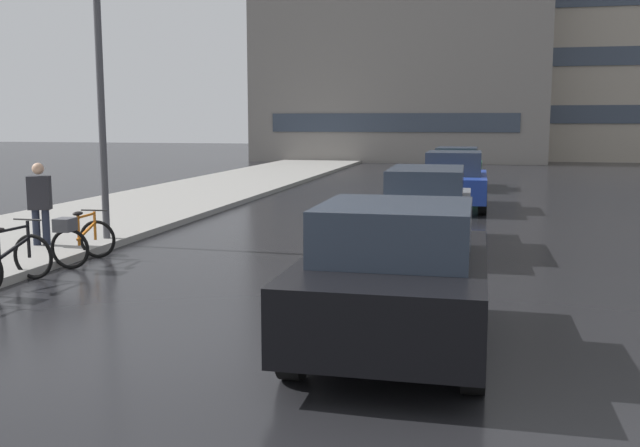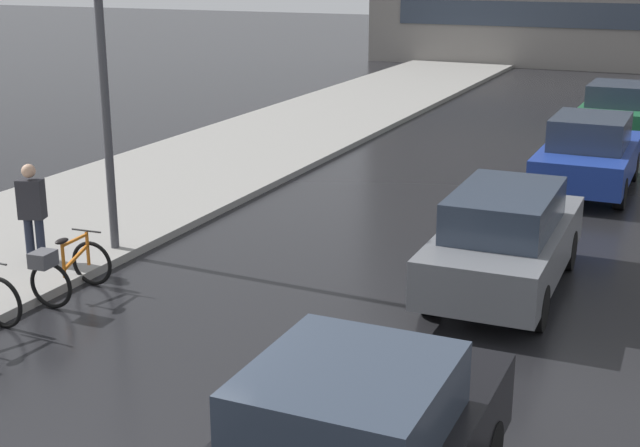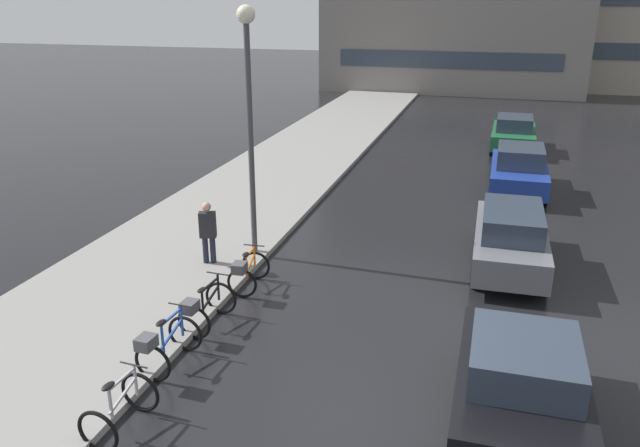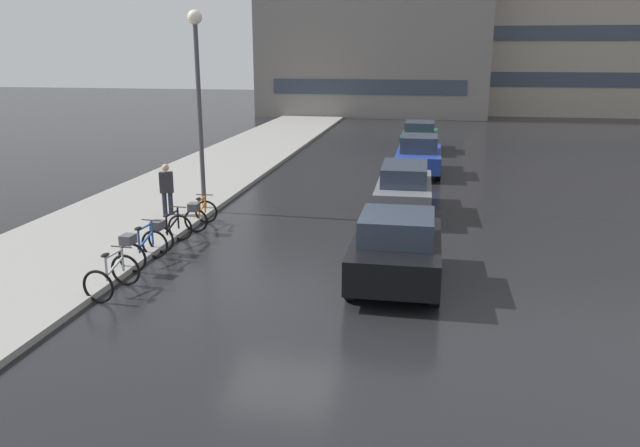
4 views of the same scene
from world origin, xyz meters
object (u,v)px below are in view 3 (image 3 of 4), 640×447
car_black (521,385)px  streetlamp (249,94)px  car_blue (519,170)px  bicycle_nearest (120,409)px  bicycle_farthest (247,271)px  bicycle_second (164,345)px  car_green (514,133)px  car_grey (511,237)px  bicycle_third (204,308)px  pedestrian (208,231)px

car_black → streetlamp: (-6.46, 5.35, 3.37)m
car_black → car_blue: 13.06m
bicycle_nearest → bicycle_farthest: bicycle_nearest is taller
bicycle_second → car_green: 20.40m
bicycle_farthest → car_green: 17.12m
bicycle_nearest → car_green: car_green is taller
bicycle_nearest → bicycle_farthest: size_ratio=0.85×
car_green → car_blue: bearing=-88.9°
bicycle_farthest → streetlamp: streetlamp is taller
car_blue → car_grey: bearing=-92.4°
car_blue → streetlamp: (-6.61, -7.71, 3.37)m
bicycle_third → bicycle_farthest: 1.89m
bicycle_farthest → streetlamp: bearing=106.8°
bicycle_nearest → pedestrian: 6.24m
car_black → car_grey: size_ratio=0.87×
bicycle_third → car_blue: bearing=61.9°
bicycle_nearest → car_black: car_black is taller
bicycle_nearest → bicycle_second: (-0.18, 1.70, 0.11)m
bicycle_third → pedestrian: bearing=113.5°
bicycle_nearest → car_green: 21.99m
car_black → bicycle_nearest: bearing=-163.8°
bicycle_farthest → car_blue: (6.01, 9.67, 0.32)m
bicycle_second → car_blue: size_ratio=0.34×
car_black → pedestrian: pedestrian is taller
car_black → streetlamp: bearing=140.4°
car_blue → pedestrian: (-7.40, -8.71, 0.15)m
bicycle_second → pedestrian: pedestrian is taller
bicycle_third → car_green: 18.95m
car_black → streetlamp: size_ratio=0.61×
car_green → streetlamp: size_ratio=0.65×
bicycle_nearest → car_grey: (5.74, 8.06, 0.42)m
car_grey → streetlamp: (-6.32, -0.99, 3.36)m
bicycle_second → bicycle_third: size_ratio=0.98×
bicycle_second → car_green: bearing=72.7°
pedestrian → bicycle_second: bearing=-74.6°
bicycle_farthest → streetlamp: (-0.59, 1.96, 3.69)m
car_green → streetlamp: (-6.48, -14.11, 3.41)m
car_black → car_blue: size_ratio=0.88×
bicycle_third → car_green: bearing=71.4°
bicycle_farthest → car_black: bearing=-30.0°
pedestrian → streetlamp: streetlamp is taller
streetlamp → car_blue: bearing=49.4°
car_black → streetlamp: 9.04m
bicycle_second → streetlamp: streetlamp is taller
car_black → car_green: car_black is taller
bicycle_third → streetlamp: 5.35m
bicycle_second → bicycle_nearest: bearing=-84.0°
bicycle_second → bicycle_third: bearing=88.7°
car_green → pedestrian: bearing=-115.7°
pedestrian → bicycle_farthest: bearing=-34.6°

